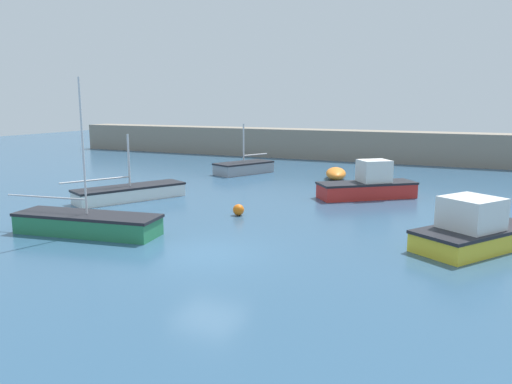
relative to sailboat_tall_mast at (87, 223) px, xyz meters
name	(u,v)px	position (x,y,z in m)	size (l,w,h in m)	color
ground_plane	(208,257)	(5.88, -0.33, -0.54)	(120.00, 120.00, 0.20)	#2D5170
harbor_breakwater	(380,146)	(5.88, 30.51, 0.93)	(65.47, 3.00, 2.74)	gray
sailboat_tall_mast	(87,223)	(0.00, 0.00, 0.00)	(6.92, 2.62, 6.31)	#287A4C
sailboat_short_mast	(244,168)	(-1.86, 18.31, 0.01)	(3.61, 4.92, 3.73)	gray
cabin_cruiser_white	(369,185)	(8.75, 12.67, 0.28)	(5.41, 4.81, 2.13)	red
rowboat_white_midwater	(336,173)	(5.21, 18.56, -0.04)	(2.29, 3.62, 0.80)	orange
sailboat_twin_hulled	(130,193)	(-3.08, 6.54, -0.04)	(4.29, 6.52, 3.63)	white
motorboat_grey_hull	(474,230)	(14.44, 4.40, 0.26)	(4.58, 5.39, 1.95)	yellow
mooring_buoy_red	(501,202)	(15.50, 13.23, -0.23)	(0.42, 0.42, 0.42)	red
mooring_buoy_orange	(238,210)	(4.09, 5.63, -0.17)	(0.54, 0.54, 0.54)	orange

